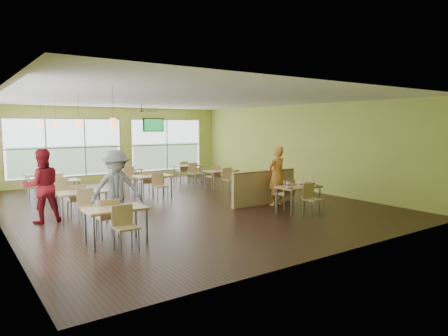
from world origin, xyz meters
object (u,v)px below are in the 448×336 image
at_px(half_wall_divider, 264,187).
at_px(food_basket, 307,183).
at_px(man_plaid, 277,176).
at_px(main_table, 298,190).

height_order(half_wall_divider, food_basket, half_wall_divider).
distance_m(half_wall_divider, man_plaid, 0.55).
relative_size(half_wall_divider, man_plaid, 1.33).
bearing_deg(food_basket, half_wall_divider, 105.64).
bearing_deg(man_plaid, food_basket, 95.73).
xyz_separation_m(main_table, man_plaid, (0.18, 1.10, 0.27)).
relative_size(main_table, food_basket, 5.54).
xyz_separation_m(main_table, food_basket, (0.39, 0.05, 0.15)).
relative_size(half_wall_divider, food_basket, 8.75).
relative_size(main_table, man_plaid, 0.84).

